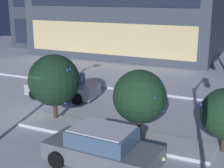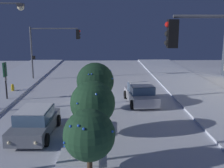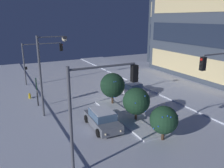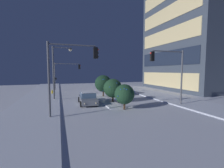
{
  "view_description": "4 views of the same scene",
  "coord_description": "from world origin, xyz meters",
  "views": [
    {
      "loc": [
        10.34,
        -12.9,
        6.16
      ],
      "look_at": [
        4.01,
        0.65,
        2.07
      ],
      "focal_mm": 53.0,
      "sensor_mm": 36.0,
      "label": 1
    },
    {
      "loc": [
        19.33,
        0.7,
        5.84
      ],
      "look_at": [
        2.84,
        1.15,
        2.25
      ],
      "focal_mm": 43.85,
      "sensor_mm": 36.0,
      "label": 2
    },
    {
      "loc": [
        21.01,
        -10.21,
        8.75
      ],
      "look_at": [
        1.26,
        -0.06,
        2.26
      ],
      "focal_mm": 36.59,
      "sensor_mm": 36.0,
      "label": 3
    },
    {
      "loc": [
        23.98,
        -6.29,
        4.02
      ],
      "look_at": [
        1.83,
        1.24,
        2.03
      ],
      "focal_mm": 25.13,
      "sensor_mm": 36.0,
      "label": 4
    }
  ],
  "objects": [
    {
      "name": "traffic_light_corner_near_right",
      "position": [
        10.06,
        -5.42,
        4.45
      ],
      "size": [
        0.32,
        4.34,
        6.4
      ],
      "rotation": [
        0.0,
        0.0,
        1.57
      ],
      "color": "#565960",
      "rests_on": "ground"
    },
    {
      "name": "car_near",
      "position": [
        5.35,
        -3.05,
        0.71
      ],
      "size": [
        4.39,
        2.2,
        1.49
      ],
      "rotation": [
        0.0,
        0.0,
        -0.04
      ],
      "color": "slate",
      "rests_on": "ground"
    },
    {
      "name": "curb_strip_far",
      "position": [
        0.0,
        8.88,
        0.07
      ],
      "size": [
        52.0,
        5.2,
        0.14
      ],
      "primitive_type": "cube",
      "color": "silver",
      "rests_on": "ground"
    },
    {
      "name": "fire_hydrant",
      "position": [
        -4.36,
        -7.43,
        0.36
      ],
      "size": [
        0.48,
        0.26,
        0.74
      ],
      "color": "gold",
      "rests_on": "ground"
    },
    {
      "name": "traffic_light_corner_near_left",
      "position": [
        -10.03,
        -4.94,
        3.95
      ],
      "size": [
        0.32,
        5.35,
        5.65
      ],
      "rotation": [
        0.0,
        0.0,
        1.57
      ],
      "color": "#565960",
      "rests_on": "ground"
    },
    {
      "name": "office_tower_secondary",
      "position": [
        -9.44,
        23.22,
        10.24
      ],
      "size": [
        14.98,
        11.89,
        20.48
      ],
      "color": "#384251",
      "rests_on": "ground"
    },
    {
      "name": "median_strip",
      "position": [
        4.48,
        -0.47,
        0.07
      ],
      "size": [
        9.0,
        1.8,
        0.14
      ],
      "primitive_type": "cube",
      "color": "silver",
      "rests_on": "ground"
    },
    {
      "name": "parking_info_sign",
      "position": [
        -1.65,
        -7.0,
        1.93
      ],
      "size": [
        0.55,
        0.13,
        3.01
      ],
      "rotation": [
        0.0,
        0.0,
        1.44
      ],
      "color": "black",
      "rests_on": "ground"
    },
    {
      "name": "decorated_tree_median",
      "position": [
        1.16,
        0.05,
        2.08
      ],
      "size": [
        2.54,
        2.54,
        3.36
      ],
      "color": "#473323",
      "rests_on": "ground"
    },
    {
      "name": "curb_strip_near",
      "position": [
        0.0,
        -8.88,
        0.07
      ],
      "size": [
        52.0,
        5.2,
        0.14
      ],
      "primitive_type": "cube",
      "color": "silver",
      "rests_on": "ground"
    },
    {
      "name": "car_far",
      "position": [
        -0.63,
        3.41,
        0.71
      ],
      "size": [
        4.51,
        2.36,
        1.49
      ],
      "rotation": [
        0.0,
        0.0,
        3.23
      ],
      "color": "#B7B7C1",
      "rests_on": "ground"
    },
    {
      "name": "traffic_light_corner_far_right",
      "position": [
        9.53,
        5.41,
        4.4
      ],
      "size": [
        0.32,
        4.34,
        6.33
      ],
      "rotation": [
        0.0,
        0.0,
        -1.57
      ],
      "color": "#565960",
      "rests_on": "ground"
    },
    {
      "name": "office_tower_main",
      "position": [
        -2.96,
        19.68,
        17.4
      ],
      "size": [
        18.39,
        10.64,
        34.8
      ],
      "color": "#424C5B",
      "rests_on": "ground"
    },
    {
      "name": "ground",
      "position": [
        0.0,
        0.0,
        0.0
      ],
      "size": [
        52.0,
        52.0,
        0.0
      ],
      "primitive_type": "plane",
      "color": "silver"
    },
    {
      "name": "decorated_tree_left_of_median",
      "position": [
        9.25,
        0.07,
        1.6
      ],
      "size": [
        2.07,
        2.07,
        2.64
      ],
      "color": "#473323",
      "rests_on": "ground"
    },
    {
      "name": "decorated_tree_right_of_median",
      "position": [
        5.61,
        0.06,
        1.84
      ],
      "size": [
        2.36,
        2.36,
        3.02
      ],
      "color": "#473323",
      "rests_on": "ground"
    },
    {
      "name": "street_lamp_arched",
      "position": [
        1.12,
        -6.26,
        4.79
      ],
      "size": [
        0.56,
        2.65,
        7.32
      ],
      "rotation": [
        0.0,
        0.0,
        1.61
      ],
      "color": "#565960",
      "rests_on": "ground"
    }
  ]
}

